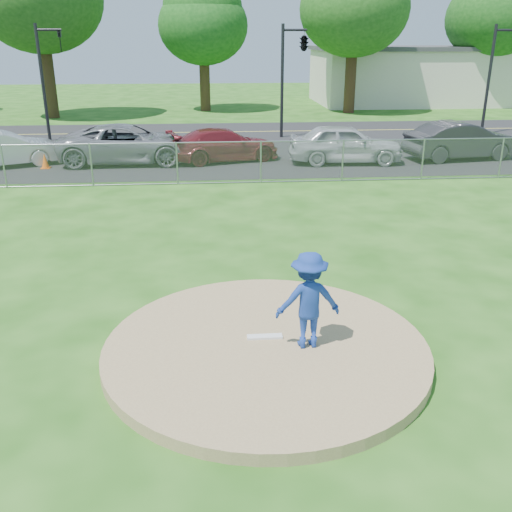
{
  "coord_description": "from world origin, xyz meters",
  "views": [
    {
      "loc": [
        -0.85,
        -8.29,
        4.98
      ],
      "look_at": [
        0.0,
        2.0,
        1.0
      ],
      "focal_mm": 40.0,
      "sensor_mm": 36.0,
      "label": 1
    }
  ],
  "objects_px": {
    "tree_center": "(203,13)",
    "parked_car_pearl": "(345,144)",
    "traffic_cone": "(45,161)",
    "parked_car_darkred": "(224,145)",
    "traffic_signal_left": "(46,72)",
    "traffic_signal_center": "(302,45)",
    "pitcher": "(308,300)",
    "parked_car_white": "(3,149)",
    "parked_car_gray": "(128,144)",
    "commercial_building": "(419,75)",
    "tree_far_right": "(494,6)",
    "traffic_signal_right": "(495,70)",
    "parked_car_charcoal": "(462,141)"
  },
  "relations": [
    {
      "from": "traffic_signal_right",
      "to": "parked_car_gray",
      "type": "relative_size",
      "value": 0.98
    },
    {
      "from": "traffic_cone",
      "to": "parked_car_white",
      "type": "xyz_separation_m",
      "value": [
        -1.72,
        0.49,
        0.42
      ]
    },
    {
      "from": "parked_car_pearl",
      "to": "parked_car_gray",
      "type": "bearing_deg",
      "value": 88.38
    },
    {
      "from": "tree_center",
      "to": "parked_car_gray",
      "type": "distance_m",
      "value": 19.17
    },
    {
      "from": "parked_car_white",
      "to": "parked_car_gray",
      "type": "distance_m",
      "value": 4.97
    },
    {
      "from": "traffic_signal_right",
      "to": "traffic_cone",
      "type": "distance_m",
      "value": 22.96
    },
    {
      "from": "commercial_building",
      "to": "parked_car_charcoal",
      "type": "height_order",
      "value": "commercial_building"
    },
    {
      "from": "commercial_building",
      "to": "traffic_signal_right",
      "type": "height_order",
      "value": "traffic_signal_right"
    },
    {
      "from": "tree_far_right",
      "to": "pitcher",
      "type": "xyz_separation_m",
      "value": [
        -19.32,
        -35.09,
        -6.04
      ]
    },
    {
      "from": "traffic_signal_center",
      "to": "pitcher",
      "type": "distance_m",
      "value": 22.62
    },
    {
      "from": "traffic_cone",
      "to": "traffic_signal_center",
      "type": "bearing_deg",
      "value": 31.06
    },
    {
      "from": "parked_car_gray",
      "to": "tree_center",
      "type": "bearing_deg",
      "value": -11.02
    },
    {
      "from": "commercial_building",
      "to": "traffic_signal_right",
      "type": "relative_size",
      "value": 2.93
    },
    {
      "from": "traffic_signal_right",
      "to": "traffic_cone",
      "type": "relative_size",
      "value": 9.27
    },
    {
      "from": "tree_center",
      "to": "parked_car_pearl",
      "type": "xyz_separation_m",
      "value": [
        5.84,
        -18.79,
        -5.66
      ]
    },
    {
      "from": "traffic_signal_left",
      "to": "pitcher",
      "type": "xyz_separation_m",
      "value": [
        9.44,
        -22.09,
        -2.35
      ]
    },
    {
      "from": "commercial_building",
      "to": "traffic_cone",
      "type": "bearing_deg",
      "value": -135.71
    },
    {
      "from": "tree_center",
      "to": "traffic_signal_left",
      "type": "xyz_separation_m",
      "value": [
        -7.76,
        -12.0,
        -3.11
      ]
    },
    {
      "from": "traffic_signal_left",
      "to": "parked_car_gray",
      "type": "relative_size",
      "value": 0.98
    },
    {
      "from": "parked_car_gray",
      "to": "parked_car_pearl",
      "type": "bearing_deg",
      "value": -95.67
    },
    {
      "from": "tree_center",
      "to": "parked_car_charcoal",
      "type": "relative_size",
      "value": 2.04
    },
    {
      "from": "tree_far_right",
      "to": "traffic_cone",
      "type": "height_order",
      "value": "tree_far_right"
    },
    {
      "from": "traffic_signal_center",
      "to": "traffic_signal_right",
      "type": "distance_m",
      "value": 10.34
    },
    {
      "from": "traffic_signal_center",
      "to": "parked_car_gray",
      "type": "height_order",
      "value": "traffic_signal_center"
    },
    {
      "from": "tree_center",
      "to": "traffic_cone",
      "type": "distance_m",
      "value": 20.88
    },
    {
      "from": "tree_center",
      "to": "pitcher",
      "type": "relative_size",
      "value": 6.02
    },
    {
      "from": "traffic_signal_center",
      "to": "parked_car_charcoal",
      "type": "height_order",
      "value": "traffic_signal_center"
    },
    {
      "from": "tree_center",
      "to": "pitcher",
      "type": "distance_m",
      "value": 34.56
    },
    {
      "from": "traffic_signal_right",
      "to": "pitcher",
      "type": "relative_size",
      "value": 3.43
    },
    {
      "from": "parked_car_white",
      "to": "parked_car_pearl",
      "type": "height_order",
      "value": "parked_car_pearl"
    },
    {
      "from": "tree_far_right",
      "to": "traffic_signal_right",
      "type": "relative_size",
      "value": 1.92
    },
    {
      "from": "tree_far_right",
      "to": "parked_car_pearl",
      "type": "bearing_deg",
      "value": -127.46
    },
    {
      "from": "pitcher",
      "to": "parked_car_pearl",
      "type": "height_order",
      "value": "pitcher"
    },
    {
      "from": "traffic_cone",
      "to": "parked_car_charcoal",
      "type": "relative_size",
      "value": 0.13
    },
    {
      "from": "tree_far_right",
      "to": "parked_car_white",
      "type": "distance_m",
      "value": 35.6
    },
    {
      "from": "parked_car_charcoal",
      "to": "parked_car_white",
      "type": "bearing_deg",
      "value": 81.01
    },
    {
      "from": "traffic_cone",
      "to": "traffic_signal_left",
      "type": "bearing_deg",
      "value": 100.75
    },
    {
      "from": "traffic_signal_center",
      "to": "traffic_signal_right",
      "type": "bearing_deg",
      "value": 0.0
    },
    {
      "from": "pitcher",
      "to": "traffic_signal_right",
      "type": "bearing_deg",
      "value": -125.15
    },
    {
      "from": "traffic_signal_center",
      "to": "tree_center",
      "type": "bearing_deg",
      "value": 112.49
    },
    {
      "from": "commercial_building",
      "to": "parked_car_white",
      "type": "height_order",
      "value": "commercial_building"
    },
    {
      "from": "traffic_signal_left",
      "to": "traffic_signal_center",
      "type": "height_order",
      "value": "same"
    },
    {
      "from": "tree_center",
      "to": "traffic_signal_right",
      "type": "bearing_deg",
      "value": -38.22
    },
    {
      "from": "traffic_cone",
      "to": "parked_car_darkred",
      "type": "xyz_separation_m",
      "value": [
        7.26,
        0.91,
        0.38
      ]
    },
    {
      "from": "commercial_building",
      "to": "tree_far_right",
      "type": "distance_m",
      "value": 7.0
    },
    {
      "from": "commercial_building",
      "to": "parked_car_white",
      "type": "distance_m",
      "value": 33.72
    },
    {
      "from": "tree_center",
      "to": "tree_far_right",
      "type": "distance_m",
      "value": 21.03
    },
    {
      "from": "tree_center",
      "to": "traffic_cone",
      "type": "height_order",
      "value": "tree_center"
    },
    {
      "from": "commercial_building",
      "to": "traffic_signal_left",
      "type": "bearing_deg",
      "value": -147.13
    },
    {
      "from": "tree_far_right",
      "to": "pitcher",
      "type": "bearing_deg",
      "value": -118.84
    }
  ]
}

